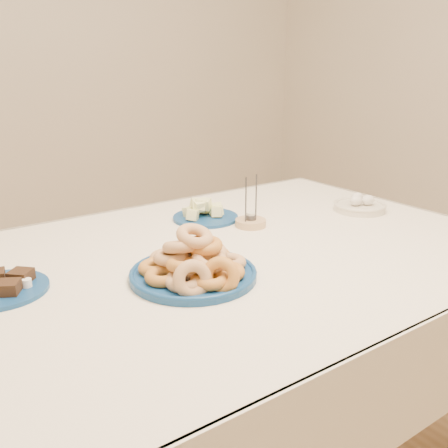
{
  "coord_description": "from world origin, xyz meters",
  "views": [
    {
      "loc": [
        -0.71,
        -1.04,
        1.24
      ],
      "look_at": [
        0.0,
        -0.05,
        0.85
      ],
      "focal_mm": 40.0,
      "sensor_mm": 36.0,
      "label": 1
    }
  ],
  "objects_px": {
    "egg_bowl": "(360,205)",
    "brownie_plate": "(0,287)",
    "candle_holder": "(251,222)",
    "donut_platter": "(194,266)",
    "dining_table": "(214,290)",
    "melon_plate": "(204,213)"
  },
  "relations": [
    {
      "from": "egg_bowl",
      "to": "brownie_plate",
      "type": "bearing_deg",
      "value": 178.09
    },
    {
      "from": "candle_holder",
      "to": "donut_platter",
      "type": "bearing_deg",
      "value": -146.47
    },
    {
      "from": "dining_table",
      "to": "melon_plate",
      "type": "bearing_deg",
      "value": 60.9
    },
    {
      "from": "dining_table",
      "to": "brownie_plate",
      "type": "height_order",
      "value": "brownie_plate"
    },
    {
      "from": "dining_table",
      "to": "brownie_plate",
      "type": "xyz_separation_m",
      "value": [
        -0.52,
        0.09,
        0.12
      ]
    },
    {
      "from": "melon_plate",
      "to": "egg_bowl",
      "type": "height_order",
      "value": "melon_plate"
    },
    {
      "from": "melon_plate",
      "to": "candle_holder",
      "type": "bearing_deg",
      "value": -63.17
    },
    {
      "from": "melon_plate",
      "to": "brownie_plate",
      "type": "relative_size",
      "value": 0.82
    },
    {
      "from": "candle_holder",
      "to": "dining_table",
      "type": "bearing_deg",
      "value": -150.26
    },
    {
      "from": "donut_platter",
      "to": "melon_plate",
      "type": "relative_size",
      "value": 1.77
    },
    {
      "from": "melon_plate",
      "to": "brownie_plate",
      "type": "distance_m",
      "value": 0.71
    },
    {
      "from": "donut_platter",
      "to": "candle_holder",
      "type": "relative_size",
      "value": 2.5
    },
    {
      "from": "donut_platter",
      "to": "egg_bowl",
      "type": "distance_m",
      "value": 0.8
    },
    {
      "from": "dining_table",
      "to": "donut_platter",
      "type": "height_order",
      "value": "donut_platter"
    },
    {
      "from": "donut_platter",
      "to": "candle_holder",
      "type": "distance_m",
      "value": 0.44
    },
    {
      "from": "dining_table",
      "to": "donut_platter",
      "type": "relative_size",
      "value": 4.2
    },
    {
      "from": "egg_bowl",
      "to": "melon_plate",
      "type": "bearing_deg",
      "value": 154.52
    },
    {
      "from": "candle_holder",
      "to": "egg_bowl",
      "type": "distance_m",
      "value": 0.43
    },
    {
      "from": "dining_table",
      "to": "egg_bowl",
      "type": "relative_size",
      "value": 7.94
    },
    {
      "from": "donut_platter",
      "to": "egg_bowl",
      "type": "bearing_deg",
      "value": 11.27
    },
    {
      "from": "donut_platter",
      "to": "melon_plate",
      "type": "bearing_deg",
      "value": 53.77
    },
    {
      "from": "candle_holder",
      "to": "egg_bowl",
      "type": "xyz_separation_m",
      "value": [
        0.42,
        -0.08,
        0.0
      ]
    }
  ]
}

